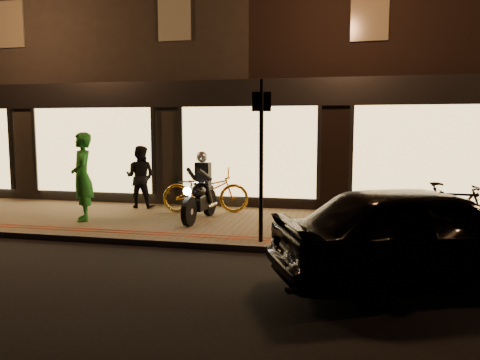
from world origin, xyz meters
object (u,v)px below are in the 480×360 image
Objects in this scene: sign_post at (261,152)px; person_green at (82,177)px; motorcycle at (200,194)px; parked_car at (426,235)px; bicycle_gold at (206,190)px.

sign_post is 1.48× the size of person_green.
person_green reaches higher than motorcycle.
sign_post reaches higher than motorcycle.
parked_car is (2.64, -1.60, -1.05)m from sign_post.
motorcycle is 0.99m from bicycle_gold.
motorcycle is at bearing 176.26° from bicycle_gold.
person_green is at bearing 165.72° from sign_post.
parked_car is (4.35, -3.31, 0.01)m from motorcycle.
person_green is 7.50m from parked_car.
motorcycle reaches higher than parked_car.
sign_post is (1.71, -1.72, 1.06)m from motorcycle.
person_green is at bearing -163.02° from motorcycle.
bicycle_gold is at bearing 103.63° from motorcycle.
motorcycle is at bearing 134.94° from sign_post.
person_green is (-2.46, -1.59, 0.45)m from bicycle_gold.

